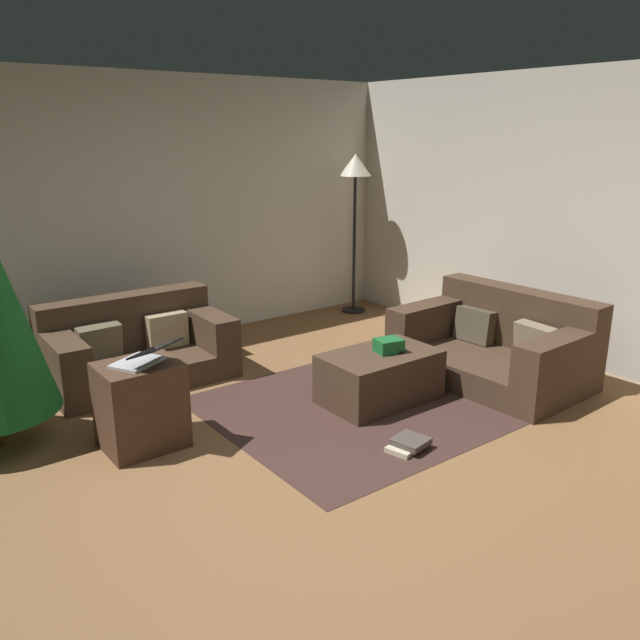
# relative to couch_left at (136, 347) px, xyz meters

# --- Properties ---
(ground_plane) EXTENTS (6.40, 6.40, 0.00)m
(ground_plane) POSITION_rel_couch_left_xyz_m (0.25, -2.24, -0.27)
(ground_plane) COLOR brown
(rear_partition) EXTENTS (6.40, 0.12, 2.60)m
(rear_partition) POSITION_rel_couch_left_xyz_m (0.25, 0.90, 1.03)
(rear_partition) COLOR silver
(rear_partition) RESTS_ON ground_plane
(corner_partition) EXTENTS (0.12, 6.40, 2.60)m
(corner_partition) POSITION_rel_couch_left_xyz_m (3.39, -2.24, 1.03)
(corner_partition) COLOR silver
(corner_partition) RESTS_ON ground_plane
(couch_left) EXTENTS (1.52, 0.89, 0.70)m
(couch_left) POSITION_rel_couch_left_xyz_m (0.00, 0.00, 0.00)
(couch_left) COLOR #473323
(couch_left) RESTS_ON ground_plane
(couch_right) EXTENTS (1.05, 1.58, 0.74)m
(couch_right) POSITION_rel_couch_left_xyz_m (2.50, -1.87, 0.01)
(couch_right) COLOR #473323
(couch_right) RESTS_ON ground_plane
(ottoman) EXTENTS (0.91, 0.56, 0.40)m
(ottoman) POSITION_rel_couch_left_xyz_m (1.34, -1.65, -0.07)
(ottoman) COLOR #473323
(ottoman) RESTS_ON ground_plane
(gift_box) EXTENTS (0.23, 0.20, 0.11)m
(gift_box) POSITION_rel_couch_left_xyz_m (1.40, -1.67, 0.18)
(gift_box) COLOR #19662D
(gift_box) RESTS_ON ottoman
(tv_remote) EXTENTS (0.06, 0.16, 0.02)m
(tv_remote) POSITION_rel_couch_left_xyz_m (1.45, -1.69, 0.14)
(tv_remote) COLOR black
(tv_remote) RESTS_ON ottoman
(side_table) EXTENTS (0.52, 0.44, 0.59)m
(side_table) POSITION_rel_couch_left_xyz_m (-0.46, -1.25, 0.02)
(side_table) COLOR #4C3323
(side_table) RESTS_ON ground_plane
(laptop) EXTENTS (0.46, 0.49, 0.18)m
(laptop) POSITION_rel_couch_left_xyz_m (-0.43, -1.30, 0.38)
(laptop) COLOR silver
(laptop) RESTS_ON side_table
(book_stack) EXTENTS (0.30, 0.26, 0.08)m
(book_stack) POSITION_rel_couch_left_xyz_m (0.93, -2.38, -0.23)
(book_stack) COLOR beige
(book_stack) RESTS_ON ground_plane
(corner_lamp) EXTENTS (0.36, 0.36, 1.82)m
(corner_lamp) POSITION_rel_couch_left_xyz_m (2.87, 0.50, 1.28)
(corner_lamp) COLOR black
(corner_lamp) RESTS_ON ground_plane
(area_rug) EXTENTS (2.60, 2.00, 0.01)m
(area_rug) POSITION_rel_couch_left_xyz_m (1.34, -1.65, -0.27)
(area_rug) COLOR #402924
(area_rug) RESTS_ON ground_plane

